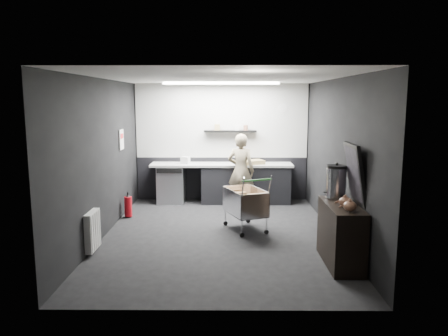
{
  "coord_description": "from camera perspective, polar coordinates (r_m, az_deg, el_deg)",
  "views": [
    {
      "loc": [
        0.14,
        -7.35,
        2.36
      ],
      "look_at": [
        0.07,
        0.4,
        1.12
      ],
      "focal_mm": 35.0,
      "sensor_mm": 36.0,
      "label": 1
    }
  ],
  "objects": [
    {
      "name": "pink_tub",
      "position": [
        9.87,
        2.48,
        1.14
      ],
      "size": [
        0.2,
        0.2,
        0.2
      ],
      "primitive_type": "cylinder",
      "color": "silver",
      "rests_on": "prep_counter"
    },
    {
      "name": "sideboard",
      "position": [
        6.53,
        15.09,
        -7.3
      ],
      "size": [
        0.5,
        1.17,
        1.75
      ],
      "color": "black",
      "rests_on": "floor"
    },
    {
      "name": "poster_red_band",
      "position": [
        8.94,
        -13.24,
        4.08
      ],
      "size": [
        0.02,
        0.22,
        0.1
      ],
      "primitive_type": "cube",
      "color": "red",
      "rests_on": "poster"
    },
    {
      "name": "floor",
      "position": [
        7.72,
        -0.58,
        -8.73
      ],
      "size": [
        5.5,
        5.5,
        0.0
      ],
      "primitive_type": "plane",
      "color": "black",
      "rests_on": "ground"
    },
    {
      "name": "cardboard_box",
      "position": [
        9.84,
        3.83,
        0.78
      ],
      "size": [
        0.54,
        0.48,
        0.09
      ],
      "primitive_type": "cube",
      "rotation": [
        0.0,
        0.0,
        0.38
      ],
      "color": "olive",
      "rests_on": "prep_counter"
    },
    {
      "name": "white_container",
      "position": [
        9.87,
        -5.08,
        1.0
      ],
      "size": [
        0.22,
        0.19,
        0.16
      ],
      "primitive_type": "cube",
      "rotation": [
        0.0,
        0.0,
        -0.36
      ],
      "color": "silver",
      "rests_on": "prep_counter"
    },
    {
      "name": "wall_left",
      "position": [
        7.72,
        -15.6,
        1.22
      ],
      "size": [
        0.0,
        5.5,
        5.5
      ],
      "primitive_type": "plane",
      "rotation": [
        1.57,
        0.0,
        1.57
      ],
      "color": "black",
      "rests_on": "floor"
    },
    {
      "name": "shopping_cart",
      "position": [
        7.9,
        2.78,
        -4.68
      ],
      "size": [
        0.86,
        1.12,
        1.02
      ],
      "color": "silver",
      "rests_on": "floor"
    },
    {
      "name": "poster",
      "position": [
        8.94,
        -13.25,
        3.63
      ],
      "size": [
        0.02,
        0.3,
        0.4
      ],
      "primitive_type": "cube",
      "color": "silver",
      "rests_on": "wall_left"
    },
    {
      "name": "wall_right",
      "position": [
        7.65,
        14.56,
        1.19
      ],
      "size": [
        0.0,
        5.5,
        5.5
      ],
      "primitive_type": "plane",
      "rotation": [
        1.57,
        0.0,
        -1.57
      ],
      "color": "black",
      "rests_on": "floor"
    },
    {
      "name": "dado_panel",
      "position": [
        10.25,
        -0.3,
        -1.38
      ],
      "size": [
        3.95,
        0.02,
        1.0
      ],
      "primitive_type": "cube",
      "color": "black",
      "rests_on": "wall_back"
    },
    {
      "name": "radiator",
      "position": [
        7.07,
        -16.8,
        -7.85
      ],
      "size": [
        0.1,
        0.5,
        0.6
      ],
      "primitive_type": "cube",
      "color": "silver",
      "rests_on": "wall_left"
    },
    {
      "name": "person",
      "position": [
        9.45,
        2.22,
        -0.37
      ],
      "size": [
        0.68,
        0.55,
        1.62
      ],
      "primitive_type": "imported",
      "rotation": [
        0.0,
        0.0,
        2.83
      ],
      "color": "#B8AF92",
      "rests_on": "floor"
    },
    {
      "name": "fire_extinguisher",
      "position": [
        8.96,
        -12.41,
        -4.84
      ],
      "size": [
        0.15,
        0.15,
        0.49
      ],
      "color": "#AD0B14",
      "rests_on": "floor"
    },
    {
      "name": "wall_back",
      "position": [
        10.15,
        -0.31,
        3.37
      ],
      "size": [
        5.5,
        0.0,
        5.5
      ],
      "primitive_type": "plane",
      "rotation": [
        1.57,
        0.0,
        0.0
      ],
      "color": "black",
      "rests_on": "floor"
    },
    {
      "name": "prep_counter",
      "position": [
        9.96,
        0.45,
        -1.94
      ],
      "size": [
        3.2,
        0.61,
        0.9
      ],
      "color": "black",
      "rests_on": "floor"
    },
    {
      "name": "ceiling",
      "position": [
        7.36,
        -0.61,
        11.71
      ],
      "size": [
        5.5,
        5.5,
        0.0
      ],
      "primitive_type": "plane",
      "rotation": [
        3.14,
        0.0,
        0.0
      ],
      "color": "silver",
      "rests_on": "wall_back"
    },
    {
      "name": "ceiling_strip",
      "position": [
        9.21,
        -0.39,
        11.0
      ],
      "size": [
        2.4,
        0.2,
        0.04
      ],
      "primitive_type": "cube",
      "color": "white",
      "rests_on": "ceiling"
    },
    {
      "name": "wall_clock",
      "position": [
        10.15,
        7.69,
        7.81
      ],
      "size": [
        0.2,
        0.03,
        0.2
      ],
      "primitive_type": "cylinder",
      "rotation": [
        1.57,
        0.0,
        0.0
      ],
      "color": "silver",
      "rests_on": "wall_back"
    },
    {
      "name": "floating_shelf",
      "position": [
        10.0,
        0.83,
        4.83
      ],
      "size": [
        1.2,
        0.22,
        0.04
      ],
      "primitive_type": "cube",
      "color": "black",
      "rests_on": "wall_back"
    },
    {
      "name": "wall_front",
      "position": [
        4.71,
        -1.21,
        -3.33
      ],
      "size": [
        5.5,
        0.0,
        5.5
      ],
      "primitive_type": "plane",
      "rotation": [
        -1.57,
        0.0,
        0.0
      ],
      "color": "black",
      "rests_on": "floor"
    },
    {
      "name": "kitchen_wall_panel",
      "position": [
        10.1,
        -0.31,
        6.18
      ],
      "size": [
        3.95,
        0.02,
        1.7
      ],
      "primitive_type": "cube",
      "color": "#B2B2AD",
      "rests_on": "wall_back"
    }
  ]
}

